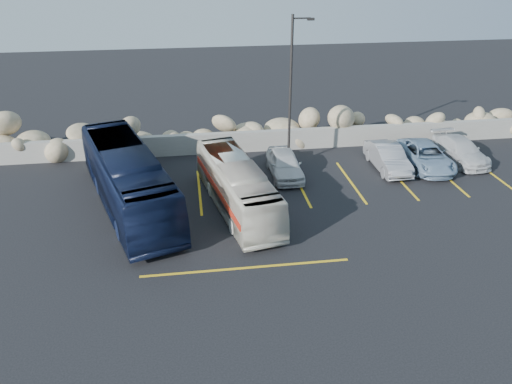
{
  "coord_description": "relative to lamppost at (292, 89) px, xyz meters",
  "views": [
    {
      "loc": [
        -2.84,
        -15.37,
        11.13
      ],
      "look_at": [
        -0.08,
        4.0,
        1.29
      ],
      "focal_mm": 35.0,
      "sensor_mm": 36.0,
      "label": 1
    }
  ],
  "objects": [
    {
      "name": "tour_coach",
      "position": [
        -8.3,
        -3.6,
        -2.86
      ],
      "size": [
        5.44,
        10.57,
        2.88
      ],
      "primitive_type": "imported",
      "rotation": [
        0.0,
        0.0,
        0.31
      ],
      "color": "black",
      "rests_on": "ground"
    },
    {
      "name": "car_d",
      "position": [
        7.36,
        -1.18,
        -3.66
      ],
      "size": [
        2.3,
        4.65,
        1.27
      ],
      "primitive_type": "imported",
      "rotation": [
        0.0,
        0.0,
        -0.04
      ],
      "color": "#829EB9",
      "rests_on": "ground"
    },
    {
      "name": "riprap_pile",
      "position": [
        -2.56,
        3.7,
        -3.0
      ],
      "size": [
        54.0,
        2.8,
        2.6
      ],
      "primitive_type": null,
      "color": "tan",
      "rests_on": "ground"
    },
    {
      "name": "ground",
      "position": [
        -2.56,
        -9.5,
        -4.3
      ],
      "size": [
        90.0,
        90.0,
        0.0
      ],
      "primitive_type": "plane",
      "color": "black",
      "rests_on": "ground"
    },
    {
      "name": "lamppost",
      "position": [
        0.0,
        0.0,
        0.0
      ],
      "size": [
        1.14,
        0.18,
        8.0
      ],
      "color": "#2E2B29",
      "rests_on": "ground"
    },
    {
      "name": "car_b",
      "position": [
        5.21,
        -1.15,
        -3.63
      ],
      "size": [
        1.41,
        4.04,
        1.33
      ],
      "primitive_type": "imported",
      "rotation": [
        0.0,
        0.0,
        0.0
      ],
      "color": "#9E9EA2",
      "rests_on": "ground"
    },
    {
      "name": "parking_lines",
      "position": [
        2.09,
        -3.93,
        -4.29
      ],
      "size": [
        18.16,
        9.36,
        0.01
      ],
      "color": "yellow",
      "rests_on": "ground"
    },
    {
      "name": "car_a",
      "position": [
        -0.5,
        -1.22,
        -3.63
      ],
      "size": [
        1.59,
        3.92,
        1.34
      ],
      "primitive_type": "imported",
      "rotation": [
        0.0,
        0.0,
        0.0
      ],
      "color": "silver",
      "rests_on": "ground"
    },
    {
      "name": "car_c",
      "position": [
        9.68,
        -0.63,
        -3.67
      ],
      "size": [
        2.07,
        4.41,
        1.24
      ],
      "primitive_type": "imported",
      "rotation": [
        0.0,
        0.0,
        0.08
      ],
      "color": "silver",
      "rests_on": "ground"
    },
    {
      "name": "seawall",
      "position": [
        -2.56,
        2.5,
        -3.7
      ],
      "size": [
        60.0,
        0.4,
        1.2
      ],
      "primitive_type": "cube",
      "color": "gray",
      "rests_on": "ground"
    },
    {
      "name": "vintage_bus",
      "position": [
        -3.38,
        -4.45,
        -3.16
      ],
      "size": [
        3.41,
        8.39,
        2.28
      ],
      "primitive_type": "imported",
      "rotation": [
        0.0,
        0.0,
        0.19
      ],
      "color": "silver",
      "rests_on": "ground"
    }
  ]
}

